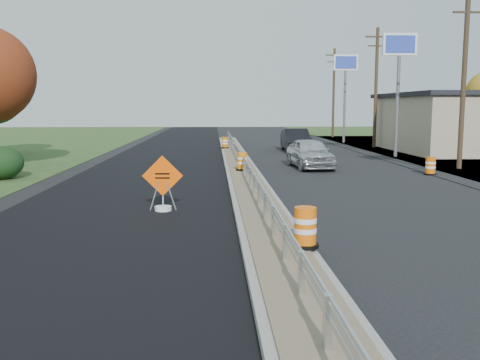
{
  "coord_description": "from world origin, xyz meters",
  "views": [
    {
      "loc": [
        -1.41,
        -18.31,
        3.24
      ],
      "look_at": [
        -0.63,
        -2.71,
        1.1
      ],
      "focal_mm": 40.0,
      "sensor_mm": 36.0,
      "label": 1
    }
  ],
  "objects_px": {
    "barrel_median_mid": "(242,162)",
    "barrel_shoulder_near": "(430,166)",
    "barrel_median_far": "(225,143)",
    "car_silver": "(310,153)",
    "barrel_median_near": "(305,228)",
    "caution_sign": "(163,197)",
    "car_dark_mid": "(296,140)"
  },
  "relations": [
    {
      "from": "caution_sign",
      "to": "car_silver",
      "type": "bearing_deg",
      "value": 60.71
    },
    {
      "from": "barrel_median_near",
      "to": "car_silver",
      "type": "bearing_deg",
      "value": 79.38
    },
    {
      "from": "caution_sign",
      "to": "car_dark_mid",
      "type": "height_order",
      "value": "caution_sign"
    },
    {
      "from": "barrel_median_far",
      "to": "car_silver",
      "type": "distance_m",
      "value": 11.97
    },
    {
      "from": "barrel_median_mid",
      "to": "barrel_median_far",
      "type": "height_order",
      "value": "barrel_median_mid"
    },
    {
      "from": "barrel_median_mid",
      "to": "car_silver",
      "type": "height_order",
      "value": "car_silver"
    },
    {
      "from": "car_dark_mid",
      "to": "caution_sign",
      "type": "bearing_deg",
      "value": -107.96
    },
    {
      "from": "barrel_median_far",
      "to": "barrel_median_near",
      "type": "bearing_deg",
      "value": -87.77
    },
    {
      "from": "barrel_median_far",
      "to": "car_dark_mid",
      "type": "distance_m",
      "value": 5.23
    },
    {
      "from": "barrel_shoulder_near",
      "to": "barrel_median_mid",
      "type": "bearing_deg",
      "value": 177.88
    },
    {
      "from": "barrel_median_near",
      "to": "barrel_median_far",
      "type": "height_order",
      "value": "barrel_median_near"
    },
    {
      "from": "caution_sign",
      "to": "barrel_shoulder_near",
      "type": "xyz_separation_m",
      "value": [
        12.01,
        8.43,
        -0.03
      ]
    },
    {
      "from": "caution_sign",
      "to": "car_silver",
      "type": "relative_size",
      "value": 0.37
    },
    {
      "from": "caution_sign",
      "to": "barrel_median_mid",
      "type": "relative_size",
      "value": 2.03
    },
    {
      "from": "car_dark_mid",
      "to": "car_silver",
      "type": "bearing_deg",
      "value": -94.06
    },
    {
      "from": "barrel_median_far",
      "to": "car_silver",
      "type": "relative_size",
      "value": 0.17
    },
    {
      "from": "barrel_median_far",
      "to": "car_dark_mid",
      "type": "xyz_separation_m",
      "value": [
        5.23,
        -0.15,
        0.21
      ]
    },
    {
      "from": "barrel_shoulder_near",
      "to": "car_silver",
      "type": "bearing_deg",
      "value": 148.38
    },
    {
      "from": "barrel_median_far",
      "to": "barrel_shoulder_near",
      "type": "xyz_separation_m",
      "value": [
        9.56,
        -14.4,
        -0.21
      ]
    },
    {
      "from": "barrel_median_far",
      "to": "car_dark_mid",
      "type": "bearing_deg",
      "value": -1.66
    },
    {
      "from": "barrel_median_far",
      "to": "barrel_shoulder_near",
      "type": "height_order",
      "value": "barrel_median_far"
    },
    {
      "from": "caution_sign",
      "to": "barrel_median_near",
      "type": "bearing_deg",
      "value": -56.01
    },
    {
      "from": "barrel_shoulder_near",
      "to": "caution_sign",
      "type": "bearing_deg",
      "value": -144.92
    },
    {
      "from": "barrel_shoulder_near",
      "to": "barrel_median_far",
      "type": "bearing_deg",
      "value": 123.57
    },
    {
      "from": "barrel_median_mid",
      "to": "barrel_shoulder_near",
      "type": "bearing_deg",
      "value": -2.12
    },
    {
      "from": "barrel_shoulder_near",
      "to": "car_dark_mid",
      "type": "distance_m",
      "value": 14.9
    },
    {
      "from": "barrel_median_far",
      "to": "car_dark_mid",
      "type": "height_order",
      "value": "car_dark_mid"
    },
    {
      "from": "car_dark_mid",
      "to": "barrel_median_far",
      "type": "bearing_deg",
      "value": 179.07
    },
    {
      "from": "barrel_median_near",
      "to": "car_silver",
      "type": "height_order",
      "value": "car_silver"
    },
    {
      "from": "barrel_shoulder_near",
      "to": "car_silver",
      "type": "height_order",
      "value": "car_silver"
    },
    {
      "from": "caution_sign",
      "to": "barrel_median_far",
      "type": "distance_m",
      "value": 22.97
    },
    {
      "from": "caution_sign",
      "to": "barrel_median_far",
      "type": "xyz_separation_m",
      "value": [
        2.45,
        22.84,
        0.18
      ]
    }
  ]
}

